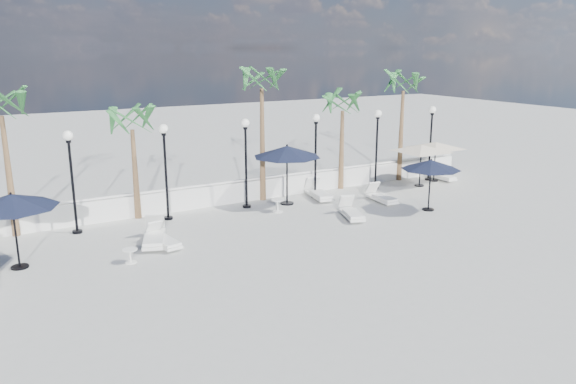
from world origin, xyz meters
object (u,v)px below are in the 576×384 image
lounger_2 (163,240)px  lounger_5 (318,193)px  lounger_4 (351,212)px  lounger_7 (441,176)px  lounger_3 (154,236)px  parasol_cream_sq_b (422,145)px  parasol_navy_right (431,165)px  parasol_navy_mid (287,152)px  parasol_cream_sq_a (436,142)px  parasol_navy_left (12,201)px  lounger_6 (381,197)px

lounger_2 → lounger_5: size_ratio=0.87×
lounger_4 → lounger_7: size_ratio=1.13×
lounger_3 → lounger_4: (7.86, -0.92, -0.03)m
parasol_cream_sq_b → parasol_navy_right: bearing=-127.6°
lounger_5 → lounger_7: 7.60m
lounger_5 → lounger_7: bearing=10.2°
parasol_navy_mid → parasol_cream_sq_a: bearing=0.5°
parasol_navy_mid → lounger_4: bearing=-68.4°
lounger_5 → parasol_cream_sq_b: size_ratio=0.48×
lounger_3 → parasol_navy_mid: bearing=38.3°
lounger_4 → parasol_navy_mid: bearing=130.5°
parasol_navy_left → lounger_6: bearing=2.0°
lounger_7 → parasol_cream_sq_a: (-0.51, -0.02, 1.80)m
parasol_navy_right → parasol_cream_sq_b: parasol_cream_sq_b is taller
lounger_4 → parasol_cream_sq_a: size_ratio=0.45×
parasol_cream_sq_a → parasol_cream_sq_b: bearing=-162.0°
parasol_cream_sq_a → parasol_cream_sq_b: 1.47m
parasol_navy_left → parasol_cream_sq_a: bearing=6.9°
lounger_4 → parasol_cream_sq_a: bearing=41.8°
lounger_7 → parasol_cream_sq_b: parasol_cream_sq_b is taller
lounger_2 → lounger_5: bearing=9.1°
lounger_2 → parasol_cream_sq_b: parasol_cream_sq_b is taller
lounger_5 → parasol_navy_mid: (-1.72, -0.10, 2.08)m
lounger_5 → lounger_7: lounger_5 is taller
parasol_navy_left → lounger_7: bearing=6.8°
lounger_7 → parasol_cream_sq_b: 2.69m
lounger_4 → parasol_navy_mid: 3.95m
parasol_cream_sq_b → lounger_4: bearing=-156.1°
lounger_4 → parasol_navy_right: bearing=7.5°
lounger_2 → parasol_navy_mid: parasol_navy_mid is taller
lounger_4 → parasol_cream_sq_b: bearing=42.8°
parasol_navy_mid → parasol_cream_sq_b: bearing=-2.9°
lounger_7 → parasol_navy_left: (-20.29, -2.41, 1.94)m
lounger_2 → parasol_cream_sq_a: 15.57m
lounger_5 → parasol_navy_right: size_ratio=0.87×
lounger_7 → lounger_3: bearing=-173.1°
lounger_6 → parasol_navy_right: 2.82m
lounger_7 → parasol_cream_sq_a: parasol_cream_sq_a is taller
parasol_cream_sq_a → parasol_navy_right: bearing=-136.1°
parasol_navy_mid → parasol_cream_sq_b: 7.42m
parasol_navy_right → parasol_cream_sq_b: size_ratio=0.56×
lounger_2 → lounger_7: bearing=0.5°
parasol_navy_left → parasol_navy_right: bearing=-5.5°
parasol_cream_sq_a → parasol_navy_mid: bearing=-179.5°
lounger_2 → lounger_4: size_ratio=0.93×
parasol_navy_left → parasol_navy_mid: bearing=11.9°
lounger_2 → lounger_3: size_ratio=0.83×
lounger_3 → parasol_navy_left: 4.74m
lounger_6 → lounger_7: (5.47, 1.88, -0.01)m
lounger_7 → lounger_4: bearing=-159.6°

